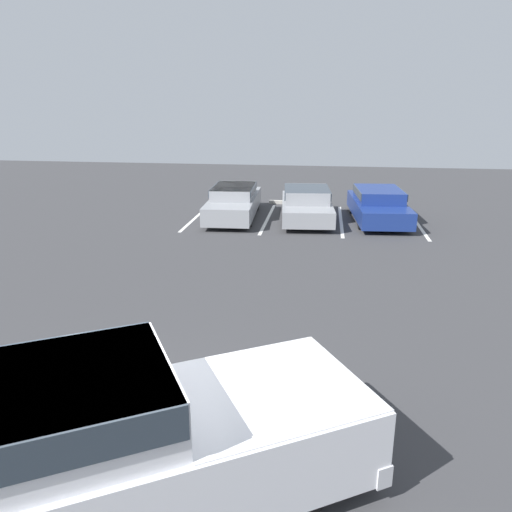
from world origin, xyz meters
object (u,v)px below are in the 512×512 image
parked_sedan_a (234,201)px  parked_sedan_b (306,203)px  wheel_stop_curb (291,202)px  pickup_truck (99,449)px  parked_sedan_c (378,204)px

parked_sedan_a → parked_sedan_b: size_ratio=1.10×
wheel_stop_curb → parked_sedan_a: bearing=-125.3°
pickup_truck → parked_sedan_a: size_ratio=1.30×
parked_sedan_b → parked_sedan_c: size_ratio=0.96×
parked_sedan_b → parked_sedan_c: (2.69, 0.25, -0.00)m
pickup_truck → parked_sedan_b: bearing=53.5°
parked_sedan_b → parked_sedan_c: 2.70m
wheel_stop_curb → parked_sedan_b: bearing=-74.8°
parked_sedan_c → wheel_stop_curb: size_ratio=2.43×
pickup_truck → parked_sedan_c: (4.29, 14.85, -0.27)m
parked_sedan_a → wheel_stop_curb: bearing=142.2°
parked_sedan_b → parked_sedan_c: parked_sedan_b is taller
pickup_truck → parked_sedan_a: pickup_truck is taller
parked_sedan_b → wheel_stop_curb: 3.10m
pickup_truck → parked_sedan_a: 14.74m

